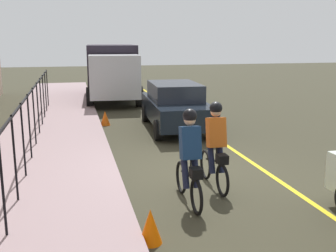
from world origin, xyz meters
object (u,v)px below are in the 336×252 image
object	(u,v)px
box_truck_background	(112,70)
traffic_cone_near	(105,118)
cyclist_follow	(215,146)
traffic_cone_far	(150,226)
cyclist_lead	(190,158)
parked_sedan_rear	(175,105)

from	to	relation	value
box_truck_background	traffic_cone_near	world-z (taller)	box_truck_background
cyclist_follow	box_truck_background	bearing A→B (deg)	3.73
traffic_cone_far	cyclist_lead	bearing A→B (deg)	-37.95
box_truck_background	traffic_cone_far	bearing A→B (deg)	-0.35
cyclist_lead	traffic_cone_far	world-z (taller)	cyclist_lead
parked_sedan_rear	traffic_cone_near	xyz separation A→B (m)	(1.12, 2.33, -0.56)
cyclist_lead	traffic_cone_near	bearing A→B (deg)	7.36
cyclist_lead	parked_sedan_rear	size ratio (longest dim) A/B	0.41
cyclist_lead	box_truck_background	distance (m)	13.92
cyclist_lead	box_truck_background	bearing A→B (deg)	0.47
cyclist_follow	traffic_cone_near	xyz separation A→B (m)	(6.91, 1.68, -0.65)
box_truck_background	cyclist_lead	bearing A→B (deg)	3.39
parked_sedan_rear	cyclist_follow	bearing A→B (deg)	-3.49
traffic_cone_near	cyclist_lead	bearing A→B (deg)	-173.02
parked_sedan_rear	cyclist_lead	bearing A→B (deg)	-9.28
cyclist_lead	cyclist_follow	bearing A→B (deg)	-47.12
parked_sedan_rear	box_truck_background	xyz separation A→B (m)	(7.42, 1.42, 0.73)
traffic_cone_near	traffic_cone_far	size ratio (longest dim) A/B	0.95
cyclist_follow	traffic_cone_far	size ratio (longest dim) A/B	3.32
parked_sedan_rear	traffic_cone_far	xyz separation A→B (m)	(-7.75, 2.39, -0.55)
traffic_cone_far	box_truck_background	bearing A→B (deg)	-3.65
cyclist_follow	box_truck_background	size ratio (longest dim) A/B	0.27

